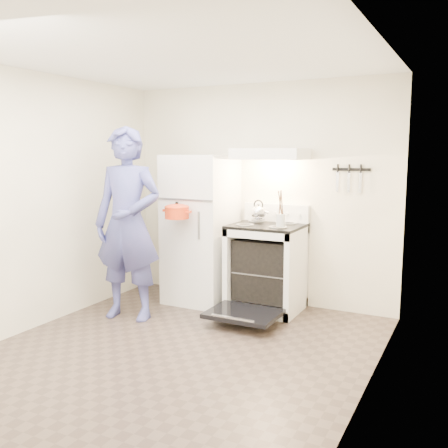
{
  "coord_description": "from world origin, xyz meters",
  "views": [
    {
      "loc": [
        2.25,
        -3.5,
        1.73
      ],
      "look_at": [
        -0.05,
        1.0,
        1.0
      ],
      "focal_mm": 40.0,
      "sensor_mm": 36.0,
      "label": 1
    }
  ],
  "objects_px": {
    "person": "(128,224)",
    "refrigerator": "(201,229)",
    "stove_body": "(266,269)",
    "tea_kettle": "(258,212)",
    "dutch_oven": "(177,213)"
  },
  "relations": [
    {
      "from": "stove_body",
      "to": "person",
      "type": "distance_m",
      "value": 1.57
    },
    {
      "from": "stove_body",
      "to": "dutch_oven",
      "type": "xyz_separation_m",
      "value": [
        -0.81,
        -0.53,
        0.63
      ]
    },
    {
      "from": "refrigerator",
      "to": "stove_body",
      "type": "height_order",
      "value": "refrigerator"
    },
    {
      "from": "tea_kettle",
      "to": "person",
      "type": "relative_size",
      "value": 0.13
    },
    {
      "from": "refrigerator",
      "to": "tea_kettle",
      "type": "bearing_deg",
      "value": 8.82
    },
    {
      "from": "stove_body",
      "to": "tea_kettle",
      "type": "bearing_deg",
      "value": 149.63
    },
    {
      "from": "person",
      "to": "dutch_oven",
      "type": "distance_m",
      "value": 0.53
    },
    {
      "from": "tea_kettle",
      "to": "refrigerator",
      "type": "bearing_deg",
      "value": -171.18
    },
    {
      "from": "person",
      "to": "refrigerator",
      "type": "bearing_deg",
      "value": 56.41
    },
    {
      "from": "refrigerator",
      "to": "tea_kettle",
      "type": "xyz_separation_m",
      "value": [
        0.67,
        0.1,
        0.23
      ]
    },
    {
      "from": "stove_body",
      "to": "tea_kettle",
      "type": "relative_size",
      "value": 3.6
    },
    {
      "from": "dutch_oven",
      "to": "refrigerator",
      "type": "bearing_deg",
      "value": 89.67
    },
    {
      "from": "refrigerator",
      "to": "stove_body",
      "type": "bearing_deg",
      "value": 1.77
    },
    {
      "from": "tea_kettle",
      "to": "dutch_oven",
      "type": "relative_size",
      "value": 0.77
    },
    {
      "from": "person",
      "to": "dutch_oven",
      "type": "height_order",
      "value": "person"
    }
  ]
}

